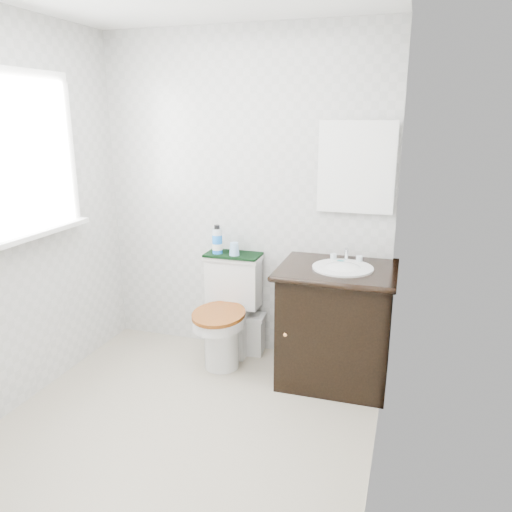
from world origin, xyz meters
The scene contains 13 objects.
floor centered at (0.00, 0.00, 0.00)m, with size 2.40×2.40×0.00m, color #AEA68C.
wall_back centered at (0.00, 1.20, 1.20)m, with size 2.40×2.40×0.00m, color silver.
wall_left centered at (-1.10, 0.00, 1.20)m, with size 2.40×2.40×0.00m, color silver.
wall_right centered at (1.10, 0.00, 1.20)m, with size 2.40×2.40×0.00m, color silver.
window centered at (-1.07, 0.25, 1.55)m, with size 0.02×0.70×0.90m, color white.
mirror centered at (0.82, 1.18, 1.45)m, with size 0.50×0.02×0.60m, color silver.
toilet centered at (-0.05, 0.97, 0.34)m, with size 0.42×0.63×0.78m.
vanity centered at (0.77, 0.90, 0.43)m, with size 0.77×0.66×0.92m.
trash_bin centered at (0.08, 1.10, 0.16)m, with size 0.23×0.19×0.31m.
towel centered at (-0.05, 1.09, 0.79)m, with size 0.41×0.22×0.02m, color black.
mouthwash_bottle centered at (-0.16, 1.06, 0.89)m, with size 0.07×0.07×0.22m.
cup centered at (-0.03, 1.05, 0.84)m, with size 0.08×0.08×0.09m, color #94C1F2.
soap_bar centered at (0.76, 1.01, 0.83)m, with size 0.07×0.04×0.02m, color #1A757D.
Camera 1 is at (1.19, -2.28, 1.79)m, focal length 35.00 mm.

